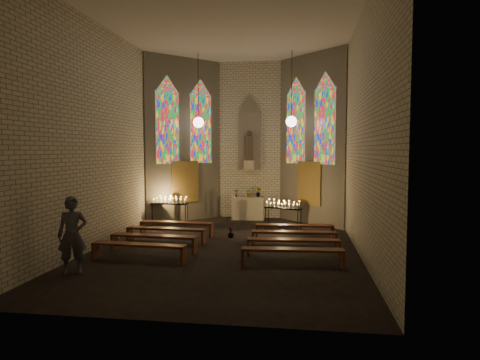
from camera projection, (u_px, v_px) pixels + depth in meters
name	position (u px, v px, depth m)	size (l,w,h in m)	color
floor	(227.00, 247.00, 13.55)	(12.00, 12.00, 0.00)	black
room	(242.00, 133.00, 16.62)	(8.22, 12.43, 7.00)	beige
altar	(248.00, 208.00, 18.89)	(1.40, 0.60, 1.00)	beige
flower_vase_left	(236.00, 193.00, 18.94)	(0.17, 0.12, 0.33)	#4C723F
flower_vase_center	(249.00, 192.00, 18.76)	(0.37, 0.32, 0.41)	#4C723F
flower_vase_right	(259.00, 192.00, 18.82)	(0.24, 0.19, 0.43)	#4C723F
aisle_flower_pot	(231.00, 232.00, 14.94)	(0.22, 0.22, 0.39)	#4C723F
votive_stand_left	(170.00, 202.00, 17.45)	(1.55, 0.48, 1.12)	black
votive_stand_right	(283.00, 206.00, 16.33)	(1.48, 0.94, 1.08)	black
pew_left_0	(176.00, 224.00, 15.25)	(2.67, 0.53, 0.51)	#582A19
pew_right_0	(294.00, 227.00, 14.66)	(2.67, 0.53, 0.51)	#582A19
pew_left_1	(166.00, 231.00, 14.06)	(2.67, 0.53, 0.51)	#582A19
pew_right_1	(294.00, 234.00, 13.48)	(2.67, 0.53, 0.51)	#582A19
pew_left_2	(154.00, 238.00, 12.88)	(2.67, 0.53, 0.51)	#582A19
pew_right_2	(293.00, 242.00, 12.29)	(2.67, 0.53, 0.51)	#582A19
pew_left_3	(139.00, 247.00, 11.69)	(2.67, 0.53, 0.51)	#582A19
pew_right_3	(292.00, 252.00, 11.11)	(2.67, 0.53, 0.51)	#582A19
visitor	(72.00, 235.00, 10.56)	(0.70, 0.46, 1.92)	#4B4B55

